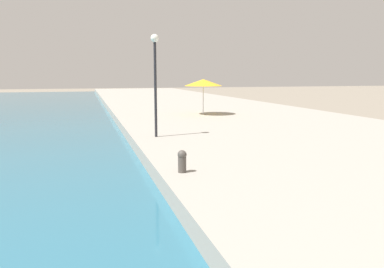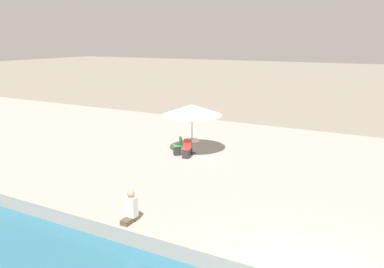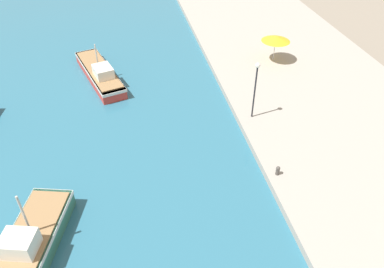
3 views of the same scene
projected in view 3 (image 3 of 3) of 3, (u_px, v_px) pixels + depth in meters
quay_promenade at (262, 29)px, 43.20m from camera, size 16.00×90.00×0.56m
fishing_boat_near at (32, 239)px, 19.59m from camera, size 3.93×6.71×3.88m
fishing_boat_far at (100, 73)px, 33.99m from camera, size 4.65×9.24×3.41m
cafe_umbrella_white at (276, 39)px, 34.90m from camera, size 2.69×2.69×2.50m
mooring_bollard at (278, 170)px, 23.57m from camera, size 0.26×0.26×0.65m
lamppost at (256, 81)px, 26.94m from camera, size 0.36×0.36×4.56m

